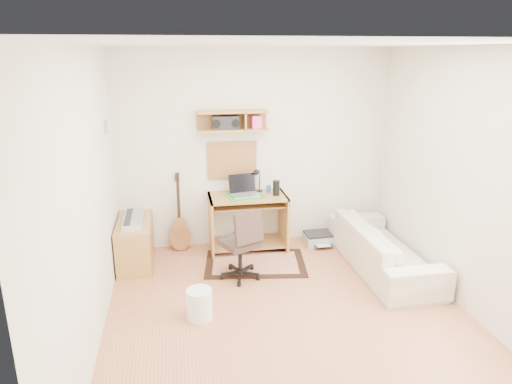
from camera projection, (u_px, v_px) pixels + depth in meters
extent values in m
cube|color=#BB764E|center=(289.00, 318.00, 4.62)|extent=(3.60, 4.00, 0.01)
cube|color=white|center=(296.00, 43.00, 3.87)|extent=(3.60, 4.00, 0.01)
cube|color=silver|center=(254.00, 149.00, 6.13)|extent=(3.60, 0.01, 2.60)
cube|color=silver|center=(86.00, 204.00, 3.94)|extent=(0.01, 4.00, 2.60)
cube|color=silver|center=(471.00, 183.00, 4.55)|extent=(0.01, 4.00, 2.60)
cube|color=#B3843F|center=(233.00, 121.00, 5.84)|extent=(0.90, 0.25, 0.26)
cube|color=tan|center=(232.00, 160.00, 6.10)|extent=(0.64, 0.03, 0.49)
cube|color=#4C8CBF|center=(106.00, 127.00, 5.23)|extent=(0.02, 0.20, 0.15)
cylinder|color=black|center=(276.00, 188.00, 5.99)|extent=(0.09, 0.09, 0.20)
cylinder|color=#325297|center=(269.00, 189.00, 6.14)|extent=(0.06, 0.06, 0.09)
cube|color=black|center=(225.00, 123.00, 5.83)|extent=(0.33, 0.15, 0.17)
cube|color=beige|center=(255.00, 263.00, 5.79)|extent=(1.33, 0.98, 0.02)
cube|color=#B3843F|center=(135.00, 242.00, 5.74)|extent=(0.40, 0.90, 0.55)
cube|color=#B2B5BA|center=(133.00, 219.00, 5.65)|extent=(0.22, 0.70, 0.06)
cylinder|color=white|center=(199.00, 304.00, 4.57)|extent=(0.33, 0.33, 0.31)
cube|color=#A5A8AA|center=(319.00, 238.00, 6.37)|extent=(0.41, 0.32, 0.15)
imported|color=beige|center=(384.00, 240.00, 5.57)|extent=(0.55, 1.88, 0.74)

